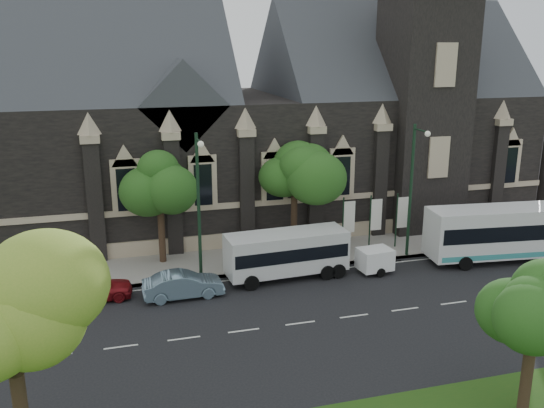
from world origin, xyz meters
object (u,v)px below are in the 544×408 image
object	(u,v)px
tree_walk_right	(297,168)
tour_coach	(519,231)
street_lamp_mid	(199,199)
box_trailer	(375,259)
tree_park_near	(18,309)
banner_flag_left	(347,220)
sedan	(183,285)
car_far_red	(92,288)
tree_park_east	(537,302)
banner_flag_center	(374,218)
banner_flag_right	(400,216)
tree_walk_left	(162,177)
street_lamp_near	(413,184)
shuttle_bus	(287,252)

from	to	relation	value
tree_walk_right	tour_coach	distance (m)	15.33
street_lamp_mid	tour_coach	bearing A→B (deg)	-5.93
box_trailer	tour_coach	bearing A→B (deg)	-7.34
tree_park_near	tree_walk_right	size ratio (longest dim) A/B	1.10
tree_park_near	banner_flag_left	bearing A→B (deg)	44.54
sedan	car_far_red	xyz separation A→B (m)	(-4.98, 1.00, 0.00)
tree_park_east	tree_walk_right	size ratio (longest dim) A/B	0.81
banner_flag_center	tour_coach	size ratio (longest dim) A/B	0.32
tree_walk_right	tree_park_east	bearing A→B (deg)	-81.58
sedan	banner_flag_right	bearing A→B (deg)	-76.73
tree_walk_left	street_lamp_near	xyz separation A→B (m)	(15.80, -3.61, -0.62)
street_lamp_near	banner_flag_right	world-z (taller)	street_lamp_near
banner_flag_left	box_trailer	size ratio (longest dim) A/B	1.33
tree_walk_right	street_lamp_near	bearing A→B (deg)	-28.06
sedan	tour_coach	bearing A→B (deg)	-91.36
car_far_red	box_trailer	bearing A→B (deg)	-91.55
banner_flag_right	tour_coach	world-z (taller)	banner_flag_right
street_lamp_mid	shuttle_bus	bearing A→B (deg)	-11.14
street_lamp_near	banner_flag_left	distance (m)	4.99
banner_flag_left	sedan	xyz separation A→B (m)	(-11.68, -4.14, -1.63)
tree_park_east	street_lamp_near	distance (m)	16.86
banner_flag_left	banner_flag_center	bearing A→B (deg)	0.00
banner_flag_center	car_far_red	distance (m)	18.99
tree_walk_right	sedan	distance (m)	11.57
tree_park_near	tree_park_east	bearing A→B (deg)	-1.77
banner_flag_right	tour_coach	distance (m)	7.76
tree_park_near	banner_flag_right	size ratio (longest dim) A/B	2.14
street_lamp_mid	sedan	bearing A→B (deg)	-121.85
banner_flag_right	tree_walk_right	bearing A→B (deg)	166.40
shuttle_bus	car_far_red	xyz separation A→B (m)	(-11.49, -0.23, -0.91)
tree_park_east	box_trailer	size ratio (longest dim) A/B	2.08
tree_park_east	banner_flag_left	xyz separation A→B (m)	(0.11, 18.32, -2.24)
tree_park_east	banner_flag_center	distance (m)	18.58
street_lamp_near	car_far_red	xyz separation A→B (m)	(-20.37, -1.24, -4.36)
tree_walk_left	banner_flag_left	distance (m)	12.66
street_lamp_near	tour_coach	size ratio (longest dim) A/B	0.71
banner_flag_right	box_trailer	world-z (taller)	banner_flag_right
street_lamp_near	street_lamp_mid	world-z (taller)	same
tree_walk_right	box_trailer	xyz separation A→B (m)	(3.45, -5.44, -4.92)
tree_walk_left	banner_flag_right	bearing A→B (deg)	-6.04
box_trailer	tree_park_near	bearing A→B (deg)	-148.12
banner_flag_left	banner_flag_center	distance (m)	2.00
banner_flag_right	car_far_red	bearing A→B (deg)	-171.34
tree_park_east	banner_flag_left	bearing A→B (deg)	89.65
tree_park_east	street_lamp_near	bearing A→B (deg)	76.89
banner_flag_right	tour_coach	size ratio (longest dim) A/B	0.32
tree_walk_left	street_lamp_mid	xyz separation A→B (m)	(1.80, -3.61, -0.62)
tree_walk_left	street_lamp_near	size ratio (longest dim) A/B	0.85
tree_walk_right	car_far_red	distance (m)	15.28
tree_walk_right	shuttle_bus	size ratio (longest dim) A/B	1.03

